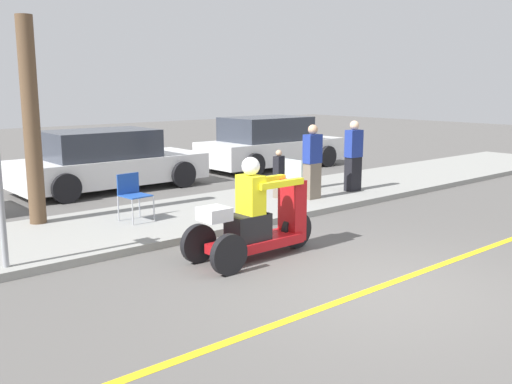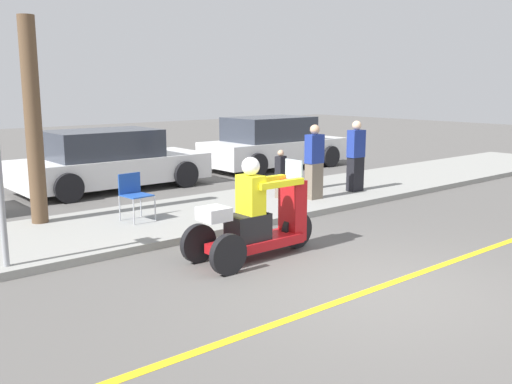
# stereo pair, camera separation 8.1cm
# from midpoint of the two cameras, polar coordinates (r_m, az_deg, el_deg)

# --- Properties ---
(ground_plane) EXTENTS (60.00, 60.00, 0.00)m
(ground_plane) POSITION_cam_midpoint_polar(r_m,az_deg,el_deg) (7.27, 12.17, -9.44)
(ground_plane) COLOR #565451
(lane_stripe) EXTENTS (24.00, 0.12, 0.01)m
(lane_stripe) POSITION_cam_midpoint_polar(r_m,az_deg,el_deg) (7.04, 10.61, -10.02)
(lane_stripe) COLOR gold
(lane_stripe) RESTS_ON ground
(sidewalk_strip) EXTENTS (28.00, 2.80, 0.12)m
(sidewalk_strip) POSITION_cam_midpoint_polar(r_m,az_deg,el_deg) (10.58, -7.80, -2.59)
(sidewalk_strip) COLOR gray
(sidewalk_strip) RESTS_ON ground
(motorcycle_trike) EXTENTS (2.14, 0.80, 1.48)m
(motorcycle_trike) POSITION_cam_midpoint_polar(r_m,az_deg,el_deg) (8.19, 0.37, -3.01)
(motorcycle_trike) COLOR black
(motorcycle_trike) RESTS_ON ground
(spectator_by_tree) EXTENTS (0.27, 0.20, 1.01)m
(spectator_by_tree) POSITION_cam_midpoint_polar(r_m,az_deg,el_deg) (12.00, 2.67, 1.74)
(spectator_by_tree) COLOR #726656
(spectator_by_tree) RESTS_ON sidewalk_strip
(spectator_with_child) EXTENTS (0.37, 0.22, 1.55)m
(spectator_with_child) POSITION_cam_midpoint_polar(r_m,az_deg,el_deg) (11.89, 6.04, 2.87)
(spectator_with_child) COLOR #726656
(spectator_with_child) RESTS_ON sidewalk_strip
(spectator_near_curb) EXTENTS (0.29, 0.21, 1.10)m
(spectator_near_curb) POSITION_cam_midpoint_polar(r_m,az_deg,el_deg) (13.16, 6.18, 2.68)
(spectator_near_curb) COLOR #515156
(spectator_near_curb) RESTS_ON sidewalk_strip
(spectator_mid_group) EXTENTS (0.38, 0.23, 1.57)m
(spectator_mid_group) POSITION_cam_midpoint_polar(r_m,az_deg,el_deg) (12.92, 10.12, 3.43)
(spectator_mid_group) COLOR black
(spectator_mid_group) RESTS_ON sidewalk_strip
(folding_chair_set_back) EXTENTS (0.50, 0.50, 0.82)m
(folding_chair_set_back) POSITION_cam_midpoint_polar(r_m,az_deg,el_deg) (10.21, -11.92, 0.04)
(folding_chair_set_back) COLOR #A5A8AD
(folding_chair_set_back) RESTS_ON sidewalk_strip
(parked_car_lot_left) EXTENTS (4.48, 2.03, 1.54)m
(parked_car_lot_left) POSITION_cam_midpoint_polar(r_m,az_deg,el_deg) (17.10, 1.84, 4.81)
(parked_car_lot_left) COLOR silver
(parked_car_lot_left) RESTS_ON ground
(parked_car_lot_far) EXTENTS (4.51, 2.03, 1.43)m
(parked_car_lot_far) POSITION_cam_midpoint_polar(r_m,az_deg,el_deg) (14.02, -14.28, 3.00)
(parked_car_lot_far) COLOR silver
(parked_car_lot_far) RESTS_ON ground
(tree_trunk) EXTENTS (0.28, 0.28, 3.47)m
(tree_trunk) POSITION_cam_midpoint_polar(r_m,az_deg,el_deg) (10.33, -21.18, 6.56)
(tree_trunk) COLOR brown
(tree_trunk) RESTS_ON sidewalk_strip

